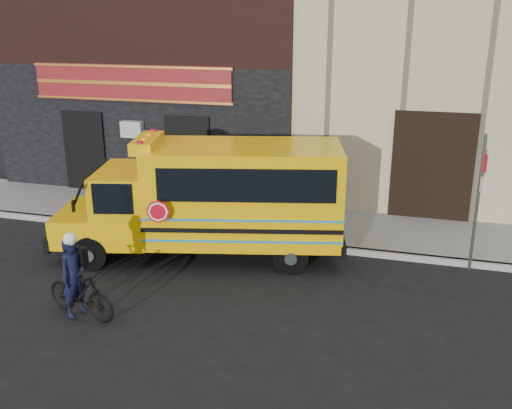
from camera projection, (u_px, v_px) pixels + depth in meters
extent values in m
plane|color=black|center=(234.00, 288.00, 12.27)|extent=(120.00, 120.00, 0.00)
cube|color=gray|center=(265.00, 242.00, 14.62)|extent=(40.00, 0.20, 0.15)
cube|color=#65625E|center=(279.00, 223.00, 15.99)|extent=(40.00, 3.00, 0.15)
cube|color=tan|center=(324.00, 0.00, 19.95)|extent=(20.00, 10.00, 12.00)
cube|color=black|center=(137.00, 131.00, 17.97)|extent=(10.00, 0.30, 4.00)
cube|color=black|center=(129.00, 14.00, 16.88)|extent=(10.00, 0.28, 3.00)
cube|color=maroon|center=(131.00, 83.00, 17.34)|extent=(6.50, 0.12, 1.10)
cube|color=black|center=(86.00, 152.00, 18.53)|extent=(1.30, 0.10, 2.50)
cube|color=black|center=(189.00, 159.00, 17.60)|extent=(1.30, 0.10, 2.50)
cylinder|color=black|center=(90.00, 253.00, 13.09)|extent=(0.84, 0.46, 0.80)
cylinder|color=black|center=(113.00, 225.00, 14.89)|extent=(0.84, 0.46, 0.80)
cylinder|color=black|center=(291.00, 256.00, 12.92)|extent=(0.84, 0.46, 0.80)
cylinder|color=black|center=(289.00, 227.00, 14.72)|extent=(0.84, 0.46, 0.80)
cube|color=#E4A704|center=(83.00, 222.00, 13.88)|extent=(1.44, 2.18, 0.70)
cube|color=black|center=(62.00, 232.00, 13.98)|extent=(0.60, 2.02, 0.35)
cube|color=#E4A704|center=(126.00, 203.00, 13.68)|extent=(1.66, 2.32, 1.70)
cube|color=black|center=(101.00, 187.00, 13.58)|extent=(0.48, 1.76, 0.90)
cube|color=#E4A704|center=(244.00, 192.00, 13.48)|extent=(4.89, 3.20, 2.25)
cube|color=black|center=(339.00, 236.00, 13.73)|extent=(0.64, 2.17, 0.30)
cube|color=black|center=(246.00, 186.00, 12.27)|extent=(3.80, 0.96, 0.75)
cube|color=#E4A704|center=(147.00, 143.00, 13.20)|extent=(0.86, 1.67, 0.28)
cylinder|color=#BA0718|center=(158.00, 212.00, 12.33)|extent=(0.51, 0.15, 0.52)
cylinder|color=#404844|center=(477.00, 205.00, 12.68)|extent=(0.07, 0.07, 3.16)
cube|color=red|center=(484.00, 163.00, 12.30)|extent=(0.10, 0.27, 0.39)
cube|color=white|center=(481.00, 185.00, 12.45)|extent=(0.10, 0.27, 0.35)
imported|color=black|center=(80.00, 293.00, 10.98)|extent=(1.72, 0.84, 1.00)
imported|color=black|center=(74.00, 279.00, 10.90)|extent=(0.54, 0.66, 1.58)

